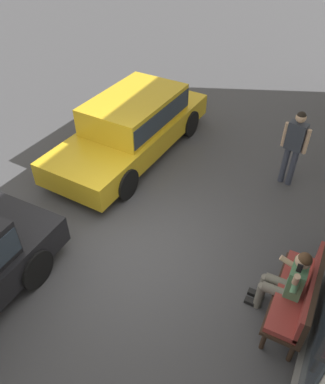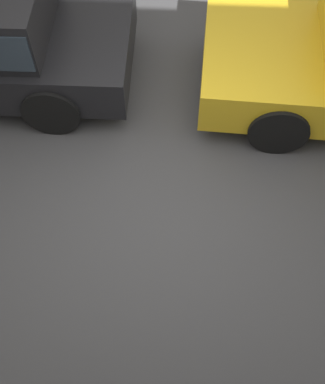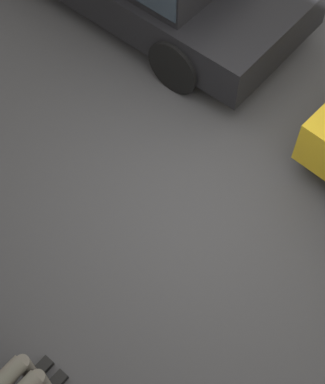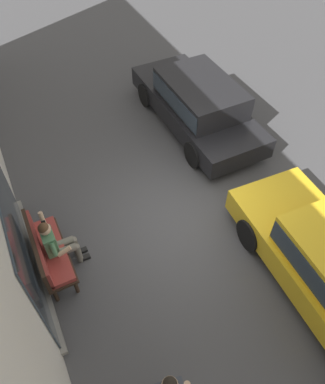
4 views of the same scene
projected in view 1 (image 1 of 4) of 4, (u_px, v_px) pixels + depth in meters
The scene contains 5 objects.
ground_plane at pixel (132, 249), 6.82m from camera, with size 60.00×60.00×0.00m, color #424244.
bench at pixel (301, 293), 5.40m from camera, with size 1.60×0.55×1.02m.
person_on_phone at pixel (288, 281), 5.40m from camera, with size 0.73×0.74×1.35m.
parked_car_near at pixel (133, 123), 8.80m from camera, with size 4.76×2.01×1.42m.
pedestrian_standing at pixel (294, 143), 7.68m from camera, with size 0.27×0.54×1.73m.
Camera 1 is at (3.80, 2.60, 5.16)m, focal length 35.00 mm.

